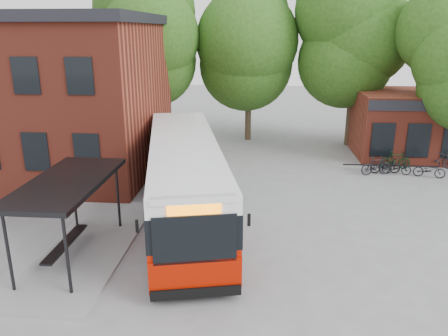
# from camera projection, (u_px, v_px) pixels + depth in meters

# --- Properties ---
(ground) EXTENTS (100.00, 100.00, 0.00)m
(ground) POSITION_uv_depth(u_px,v_px,m) (204.00, 248.00, 16.06)
(ground) COLOR slate
(bus_shelter) EXTENTS (3.60, 7.00, 2.90)m
(bus_shelter) POSITION_uv_depth(u_px,v_px,m) (71.00, 219.00, 15.04)
(bus_shelter) COLOR black
(bus_shelter) RESTS_ON ground
(bike_rail) EXTENTS (5.20, 0.10, 0.38)m
(bike_rail) POSITION_uv_depth(u_px,v_px,m) (389.00, 168.00, 24.73)
(bike_rail) COLOR black
(bike_rail) RESTS_ON ground
(tree_0) EXTENTS (7.92, 7.92, 11.00)m
(tree_0) POSITION_uv_depth(u_px,v_px,m) (147.00, 63.00, 30.09)
(tree_0) COLOR #234B14
(tree_0) RESTS_ON ground
(tree_1) EXTENTS (7.92, 7.92, 10.40)m
(tree_1) POSITION_uv_depth(u_px,v_px,m) (249.00, 67.00, 30.56)
(tree_1) COLOR #234B14
(tree_1) RESTS_ON ground
(tree_2) EXTENTS (7.92, 7.92, 11.00)m
(tree_2) POSITION_uv_depth(u_px,v_px,m) (354.00, 64.00, 28.94)
(tree_2) COLOR #234B14
(tree_2) RESTS_ON ground
(city_bus) EXTENTS (5.58, 13.41, 3.33)m
(city_bus) POSITION_uv_depth(u_px,v_px,m) (185.00, 179.00, 18.38)
(city_bus) COLOR #A21000
(city_bus) RESTS_ON ground
(bicycle_1) EXTENTS (1.83, 0.94, 1.06)m
(bicycle_1) POSITION_uv_depth(u_px,v_px,m) (376.00, 166.00, 24.05)
(bicycle_1) COLOR black
(bicycle_1) RESTS_ON ground
(bicycle_2) EXTENTS (1.75, 0.76, 0.89)m
(bicycle_2) POSITION_uv_depth(u_px,v_px,m) (385.00, 166.00, 24.35)
(bicycle_2) COLOR black
(bicycle_2) RESTS_ON ground
(bicycle_3) EXTENTS (1.77, 0.60, 1.05)m
(bicycle_3) POSITION_uv_depth(u_px,v_px,m) (395.00, 160.00, 25.10)
(bicycle_3) COLOR black
(bicycle_3) RESTS_ON ground
(bicycle_4) EXTENTS (1.60, 0.73, 0.81)m
(bicycle_4) POSITION_uv_depth(u_px,v_px,m) (397.00, 167.00, 24.16)
(bicycle_4) COLOR black
(bicycle_4) RESTS_ON ground
(bicycle_6) EXTENTS (1.73, 0.96, 0.86)m
(bicycle_6) POSITION_uv_depth(u_px,v_px,m) (429.00, 170.00, 23.67)
(bicycle_6) COLOR black
(bicycle_6) RESTS_ON ground
(bicycle_7) EXTENTS (1.83, 1.19, 1.07)m
(bicycle_7) POSITION_uv_depth(u_px,v_px,m) (439.00, 159.00, 25.29)
(bicycle_7) COLOR black
(bicycle_7) RESTS_ON ground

